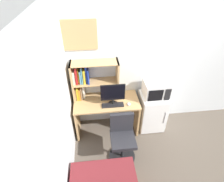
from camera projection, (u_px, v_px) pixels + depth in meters
wall_back at (175, 64)px, 3.39m from camera, size 6.40×0.04×2.60m
wall_left at (54, 146)px, 1.93m from camera, size 0.04×4.40×2.60m
desk at (107, 110)px, 3.49m from camera, size 1.21×0.58×0.77m
hutch_bookshelf at (87, 80)px, 3.21m from camera, size 0.83×0.28×0.74m
monitor at (113, 94)px, 3.13m from camera, size 0.43×0.18×0.44m
keyboard at (113, 105)px, 3.24m from camera, size 0.40×0.12×0.02m
computer_mouse at (129, 104)px, 3.25m from camera, size 0.07×0.08×0.04m
mini_fridge at (152, 111)px, 3.65m from camera, size 0.51×0.49×0.82m
microwave at (156, 89)px, 3.31m from camera, size 0.44×0.38×0.30m
desk_chair at (122, 140)px, 3.07m from camera, size 0.47×0.47×0.91m
wall_corkboard at (76, 35)px, 2.82m from camera, size 0.67×0.02×0.49m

